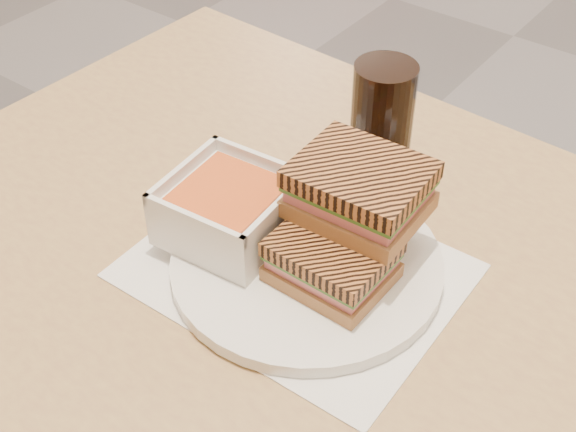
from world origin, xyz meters
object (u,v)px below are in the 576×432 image
Objects in this scene: panini_lower at (332,260)px; cola_glass at (381,125)px; plate at (307,264)px; soup_bowl at (230,211)px; main_table at (384,370)px.

panini_lower is 0.74× the size of cola_glass.
plate is 0.19m from cola_glass.
soup_bowl is at bearing -170.91° from plate.
cola_glass is at bearing 98.05° from plate.
plate is 0.05m from panini_lower.
cola_glass is (0.07, 0.19, 0.03)m from soup_bowl.
plate is at bearing 168.64° from panini_lower.
soup_bowl is at bearing -169.73° from main_table.
plate is 0.10m from soup_bowl.
panini_lower is at bearing -11.36° from plate.
soup_bowl is (-0.09, -0.01, 0.04)m from plate.
main_table is 10.87× the size of panini_lower.
cola_glass is at bearing 71.33° from soup_bowl.
main_table is at bearing 10.27° from soup_bowl.
main_table is 8.07× the size of cola_glass.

